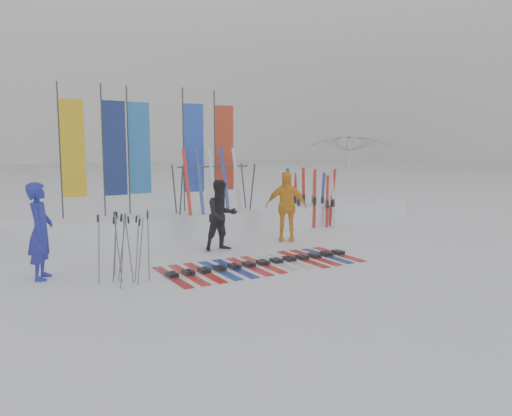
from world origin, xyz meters
TOP-DOWN VIEW (x-y plane):
  - ground at (0.00, 0.00)m, footprint 120.00×120.00m
  - snow_bank at (0.00, 4.60)m, footprint 14.00×1.60m
  - person_blue at (-4.05, 1.72)m, footprint 0.59×0.72m
  - person_black at (-0.26, 2.34)m, footprint 0.77×0.60m
  - person_yellow at (1.59, 2.55)m, footprint 1.06×0.90m
  - tent_canopy at (6.15, 5.55)m, footprint 3.39×3.45m
  - ski_row at (-0.18, 0.68)m, footprint 3.92×1.68m
  - pole_cluster at (-2.85, 0.73)m, footprint 0.84×0.83m
  - feather_flags at (-1.03, 4.83)m, footprint 4.53×0.28m
  - ski_rack at (0.43, 4.20)m, footprint 2.04×0.80m
  - upright_skis at (3.49, 4.17)m, footprint 1.65×1.14m

SIDE VIEW (x-z plane):
  - ground at x=0.00m, z-range 0.00..0.00m
  - ski_row at x=-0.18m, z-range 0.00..0.07m
  - snow_bank at x=0.00m, z-range 0.00..0.60m
  - pole_cluster at x=-2.85m, z-range -0.02..1.22m
  - person_black at x=-0.26m, z-range 0.00..1.57m
  - upright_skis at x=3.49m, z-range -0.04..1.63m
  - person_blue at x=-4.05m, z-range 0.00..1.70m
  - person_yellow at x=1.59m, z-range 0.00..1.70m
  - ski_rack at x=0.43m, z-range 0.77..2.00m
  - tent_canopy at x=6.15m, z-range 0.00..2.77m
  - feather_flags at x=-1.03m, z-range 0.64..3.84m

